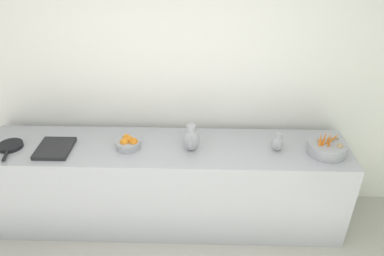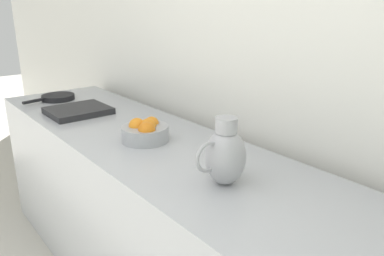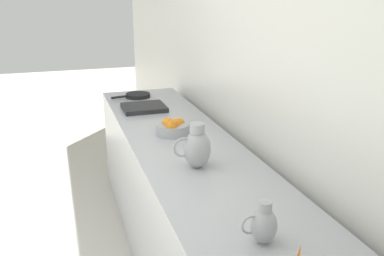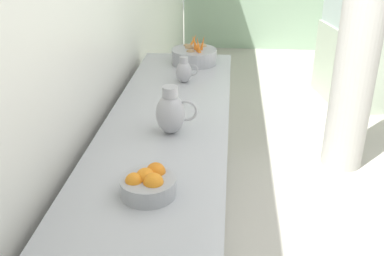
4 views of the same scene
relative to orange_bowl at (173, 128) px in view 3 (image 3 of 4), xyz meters
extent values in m
cube|color=white|center=(-0.48, 0.84, 0.55)|extent=(0.10, 9.07, 3.00)
cube|color=#ADAFB5|center=(-0.03, 0.34, -0.50)|extent=(0.68, 3.37, 0.90)
cylinder|color=#9EA0A5|center=(0.00, 0.00, -0.01)|extent=(0.23, 0.23, 0.07)
sphere|color=orange|center=(0.03, -0.03, 0.02)|extent=(0.08, 0.08, 0.08)
sphere|color=orange|center=(-0.05, -0.02, 0.02)|extent=(0.07, 0.07, 0.07)
sphere|color=orange|center=(-0.01, 0.01, 0.02)|extent=(0.08, 0.08, 0.08)
sphere|color=orange|center=(0.02, 0.05, 0.02)|extent=(0.08, 0.08, 0.08)
ellipsoid|color=#A3A3A8|center=(0.02, 0.57, 0.06)|extent=(0.15, 0.15, 0.21)
cylinder|color=#A3A3A8|center=(0.02, 0.57, 0.18)|extent=(0.08, 0.08, 0.06)
torus|color=#A3A3A8|center=(0.10, 0.57, 0.08)|extent=(0.11, 0.01, 0.11)
ellipsoid|color=#A3A3A8|center=(0.00, 1.34, 0.02)|extent=(0.10, 0.10, 0.15)
cylinder|color=#A3A3A8|center=(0.00, 1.34, 0.11)|extent=(0.06, 0.06, 0.04)
torus|color=#A3A3A8|center=(0.06, 1.34, 0.04)|extent=(0.08, 0.01, 0.08)
cube|color=#232326|center=(0.06, -0.66, -0.03)|extent=(0.34, 0.30, 0.04)
cylinder|color=black|center=(0.03, -1.08, -0.03)|extent=(0.22, 0.22, 0.03)
cube|color=black|center=(0.21, -1.04, -0.02)|extent=(0.14, 0.05, 0.02)
camera|label=1|loc=(2.74, 0.66, 1.78)|focal=33.86mm
camera|label=2|loc=(0.90, 1.49, 0.58)|focal=35.63mm
camera|label=3|loc=(0.71, 2.63, 0.90)|focal=39.89mm
camera|label=4|loc=(0.31, -1.53, 0.99)|focal=42.59mm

